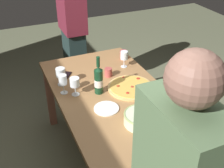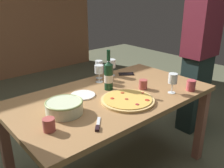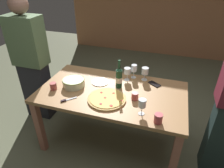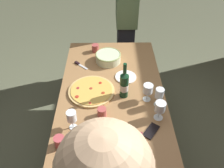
# 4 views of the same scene
# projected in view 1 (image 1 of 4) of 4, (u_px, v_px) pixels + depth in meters

# --- Properties ---
(ground_plane) EXTENTS (8.00, 8.00, 0.00)m
(ground_plane) POSITION_uv_depth(u_px,v_px,m) (112.00, 157.00, 2.82)
(ground_plane) COLOR #61654B
(dining_table) EXTENTS (1.60, 0.90, 0.75)m
(dining_table) POSITION_uv_depth(u_px,v_px,m) (112.00, 102.00, 2.48)
(dining_table) COLOR #9C7044
(dining_table) RESTS_ON ground
(pizza) EXTENTS (0.40, 0.40, 0.03)m
(pizza) POSITION_uv_depth(u_px,v_px,m) (131.00, 87.00, 2.48)
(pizza) COLOR #DBB36B
(pizza) RESTS_ON dining_table
(serving_bowl) EXTENTS (0.25, 0.25, 0.09)m
(serving_bowl) POSITION_uv_depth(u_px,v_px,m) (141.00, 118.00, 2.06)
(serving_bowl) COLOR beige
(serving_bowl) RESTS_ON dining_table
(wine_bottle) EXTENTS (0.07, 0.07, 0.33)m
(wine_bottle) POSITION_uv_depth(u_px,v_px,m) (99.00, 80.00, 2.37)
(wine_bottle) COLOR #143A21
(wine_bottle) RESTS_ON dining_table
(wine_glass_near_pizza) EXTENTS (0.07, 0.07, 0.16)m
(wine_glass_near_pizza) POSITION_uv_depth(u_px,v_px,m) (124.00, 56.00, 2.77)
(wine_glass_near_pizza) COLOR white
(wine_glass_near_pizza) RESTS_ON dining_table
(wine_glass_by_bottle) EXTENTS (0.08, 0.08, 0.16)m
(wine_glass_by_bottle) POSITION_uv_depth(u_px,v_px,m) (61.00, 73.00, 2.48)
(wine_glass_by_bottle) COLOR white
(wine_glass_by_bottle) RESTS_ON dining_table
(wine_glass_far_left) EXTENTS (0.08, 0.08, 0.16)m
(wine_glass_far_left) POSITION_uv_depth(u_px,v_px,m) (75.00, 83.00, 2.35)
(wine_glass_far_left) COLOR white
(wine_glass_far_left) RESTS_ON dining_table
(wine_glass_far_right) EXTENTS (0.07, 0.07, 0.17)m
(wine_glass_far_right) POSITION_uv_depth(u_px,v_px,m) (63.00, 81.00, 2.37)
(wine_glass_far_right) COLOR white
(wine_glass_far_right) RESTS_ON dining_table
(cup_amber) EXTENTS (0.07, 0.07, 0.08)m
(cup_amber) POSITION_uv_depth(u_px,v_px,m) (108.00, 72.00, 2.65)
(cup_amber) COLOR #B24C47
(cup_amber) RESTS_ON dining_table
(cup_ceramic) EXTENTS (0.07, 0.07, 0.09)m
(cup_ceramic) POSITION_uv_depth(u_px,v_px,m) (124.00, 55.00, 2.95)
(cup_ceramic) COLOR #BB474D
(cup_ceramic) RESTS_ON dining_table
(cup_spare) EXTENTS (0.07, 0.07, 0.08)m
(cup_spare) POSITION_uv_depth(u_px,v_px,m) (171.00, 129.00, 1.97)
(cup_spare) COLOR #B04D49
(cup_spare) RESTS_ON dining_table
(side_plate) EXTENTS (0.20, 0.20, 0.01)m
(side_plate) POSITION_uv_depth(u_px,v_px,m) (106.00, 108.00, 2.23)
(side_plate) COLOR white
(side_plate) RESTS_ON dining_table
(cell_phone) EXTENTS (0.16, 0.14, 0.01)m
(cell_phone) POSITION_uv_depth(u_px,v_px,m) (66.00, 76.00, 2.67)
(cell_phone) COLOR black
(cell_phone) RESTS_ON dining_table
(pizza_knife) EXTENTS (0.13, 0.14, 0.02)m
(pizza_knife) POSITION_uv_depth(u_px,v_px,m) (169.00, 109.00, 2.23)
(pizza_knife) COLOR silver
(pizza_knife) RESTS_ON dining_table
(person_host) EXTENTS (0.39, 0.24, 1.76)m
(person_host) POSITION_uv_depth(u_px,v_px,m) (73.00, 27.00, 3.30)
(person_host) COLOR #20322F
(person_host) RESTS_ON ground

